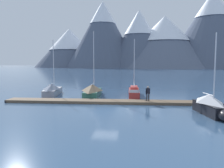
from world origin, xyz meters
TOP-DOWN VIEW (x-y plane):
  - ground_plane at (0.00, 0.00)m, footprint 700.00×700.00m
  - mountain_west_summit at (-68.29, 212.44)m, footprint 72.12×72.12m
  - mountain_central_massif at (-29.06, 190.35)m, footprint 68.42×68.42m
  - mountain_shoulder_ridge at (4.64, 188.51)m, footprint 61.18×61.18m
  - mountain_east_summit at (27.94, 190.92)m, footprint 91.03×91.03m
  - mountain_rear_spur at (70.18, 194.52)m, footprint 87.08×87.08m
  - dock at (0.00, 4.00)m, footprint 24.41×2.55m
  - sailboat_nearest_berth at (-8.95, 9.65)m, footprint 2.46×7.00m
  - sailboat_second_berth at (-3.03, 9.25)m, footprint 2.39×7.84m
  - sailboat_mid_dock_port at (2.65, 9.98)m, footprint 1.57×8.00m
  - sailboat_mid_dock_starboard at (9.67, -1.08)m, footprint 2.36×5.87m
  - person_on_dock at (4.30, 4.03)m, footprint 0.51×0.39m

SIDE VIEW (x-z plane):
  - ground_plane at x=0.00m, z-range 0.00..0.00m
  - dock at x=0.00m, z-range 0.00..0.30m
  - sailboat_mid_dock_port at x=2.65m, z-range -3.34..4.49m
  - sailboat_nearest_berth at x=-8.95m, z-range -3.16..4.69m
  - sailboat_second_berth at x=-3.03m, z-range -3.72..5.31m
  - sailboat_mid_dock_starboard at x=9.67m, z-range -2.76..4.42m
  - person_on_dock at x=4.30m, z-range 0.42..2.11m
  - mountain_west_summit at x=-68.29m, z-range 1.42..41.91m
  - mountain_east_summit at x=27.94m, z-range 1.40..48.67m
  - mountain_shoulder_ridge at x=4.64m, z-range 1.16..53.60m
  - mountain_central_massif at x=-29.06m, z-range 0.83..62.81m
  - mountain_rear_spur at x=70.18m, z-range 0.94..69.74m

